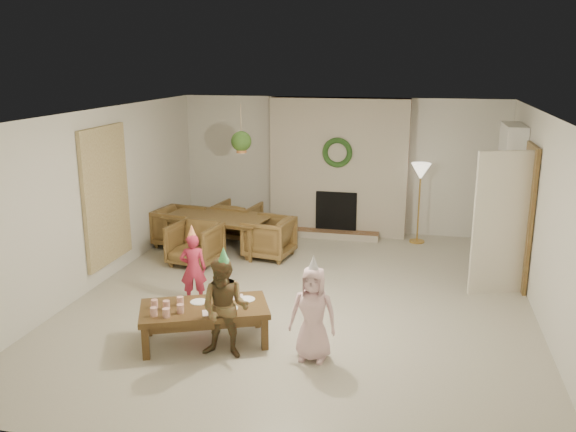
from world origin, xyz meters
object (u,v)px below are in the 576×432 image
(dining_chair_far, at_px, (238,221))
(coffee_table_top, at_px, (204,309))
(child_red, at_px, (193,269))
(child_plaid, at_px, (225,308))
(dining_chair_near, at_px, (195,244))
(child_pink, at_px, (313,314))
(dining_table, at_px, (218,233))
(dining_chair_right, at_px, (269,237))
(dining_chair_left, at_px, (179,227))

(dining_chair_far, xyz_separation_m, coffee_table_top, (0.86, -4.02, 0.07))
(child_red, height_order, child_plaid, child_plaid)
(dining_chair_near, height_order, child_red, child_red)
(child_pink, bearing_deg, coffee_table_top, 177.83)
(child_pink, bearing_deg, dining_table, 126.47)
(dining_chair_near, height_order, dining_chair_far, same)
(dining_chair_near, xyz_separation_m, dining_chair_far, (0.24, 1.50, 0.00))
(dining_chair_right, height_order, coffee_table_top, dining_chair_right)
(coffee_table_top, bearing_deg, child_red, 94.43)
(child_pink, bearing_deg, child_plaid, -167.82)
(dining_table, bearing_deg, dining_chair_near, -90.00)
(dining_chair_right, xyz_separation_m, child_pink, (1.32, -3.23, 0.19))
(child_red, bearing_deg, dining_table, -96.24)
(dining_chair_far, relative_size, dining_chair_left, 1.00)
(dining_table, distance_m, child_red, 2.26)
(dining_table, height_order, child_red, child_red)
(dining_table, xyz_separation_m, child_plaid, (1.32, -3.53, 0.26))
(dining_chair_near, distance_m, child_red, 1.57)
(dining_chair_right, bearing_deg, child_plaid, 15.59)
(dining_chair_left, distance_m, child_plaid, 4.21)
(child_plaid, bearing_deg, dining_chair_right, 95.26)
(coffee_table_top, distance_m, child_plaid, 0.46)
(child_plaid, bearing_deg, dining_chair_left, 118.31)
(child_plaid, distance_m, child_pink, 0.95)
(dining_chair_near, relative_size, coffee_table_top, 0.51)
(dining_table, bearing_deg, child_pink, -47.13)
(dining_chair_near, xyz_separation_m, coffee_table_top, (1.10, -2.52, 0.07))
(coffee_table_top, height_order, child_plaid, child_plaid)
(dining_chair_far, bearing_deg, coffee_table_top, 111.17)
(coffee_table_top, relative_size, child_plaid, 1.27)
(dining_table, height_order, coffee_table_top, dining_table)
(dining_chair_left, distance_m, coffee_table_top, 3.80)
(dining_table, relative_size, dining_chair_right, 2.34)
(child_pink, bearing_deg, dining_chair_far, 120.10)
(coffee_table_top, relative_size, child_pink, 1.37)
(child_red, relative_size, child_pink, 0.91)
(dining_table, height_order, dining_chair_near, dining_chair_near)
(dining_chair_near, bearing_deg, dining_table, 90.00)
(dining_table, height_order, dining_chair_far, dining_chair_far)
(dining_chair_near, height_order, coffee_table_top, dining_chair_near)
(child_red, bearing_deg, child_plaid, 106.61)
(dining_chair_right, relative_size, coffee_table_top, 0.51)
(dining_chair_near, xyz_separation_m, dining_chair_left, (-0.63, 0.87, 0.00))
(dining_chair_left, relative_size, coffee_table_top, 0.51)
(dining_chair_right, bearing_deg, dining_table, -90.00)
(dining_table, distance_m, dining_chair_right, 0.95)
(dining_table, xyz_separation_m, child_red, (0.43, -2.21, 0.18))
(child_plaid, bearing_deg, dining_chair_far, 104.44)
(coffee_table_top, distance_m, child_red, 1.19)
(dining_chair_left, relative_size, child_plaid, 0.65)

